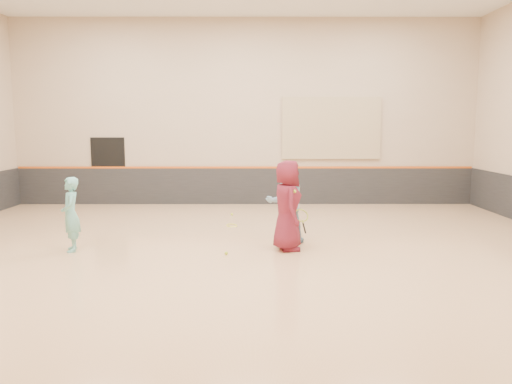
{
  "coord_description": "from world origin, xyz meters",
  "views": [
    {
      "loc": [
        0.3,
        -10.36,
        2.59
      ],
      "look_at": [
        0.34,
        0.4,
        1.15
      ],
      "focal_mm": 35.0,
      "sensor_mm": 36.0,
      "label": 1
    }
  ],
  "objects_px": {
    "instructor": "(285,202)",
    "spare_racket": "(232,224)",
    "girl": "(71,214)",
    "young_man": "(287,205)"
  },
  "relations": [
    {
      "from": "young_man",
      "to": "spare_racket",
      "type": "height_order",
      "value": "young_man"
    },
    {
      "from": "young_man",
      "to": "girl",
      "type": "bearing_deg",
      "value": 83.23
    },
    {
      "from": "instructor",
      "to": "young_man",
      "type": "height_order",
      "value": "young_man"
    },
    {
      "from": "girl",
      "to": "young_man",
      "type": "height_order",
      "value": "young_man"
    },
    {
      "from": "girl",
      "to": "instructor",
      "type": "height_order",
      "value": "instructor"
    },
    {
      "from": "spare_racket",
      "to": "girl",
      "type": "bearing_deg",
      "value": -141.2
    },
    {
      "from": "instructor",
      "to": "spare_racket",
      "type": "xyz_separation_m",
      "value": [
        -1.27,
        1.8,
        -0.85
      ]
    },
    {
      "from": "girl",
      "to": "spare_racket",
      "type": "relative_size",
      "value": 2.42
    },
    {
      "from": "instructor",
      "to": "young_man",
      "type": "distance_m",
      "value": 0.68
    },
    {
      "from": "girl",
      "to": "spare_racket",
      "type": "distance_m",
      "value": 4.17
    }
  ]
}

